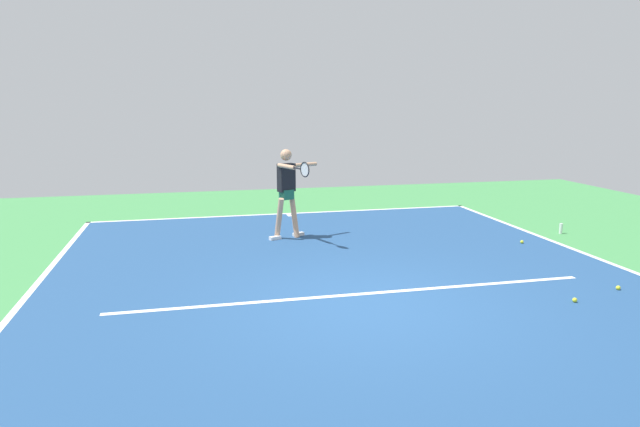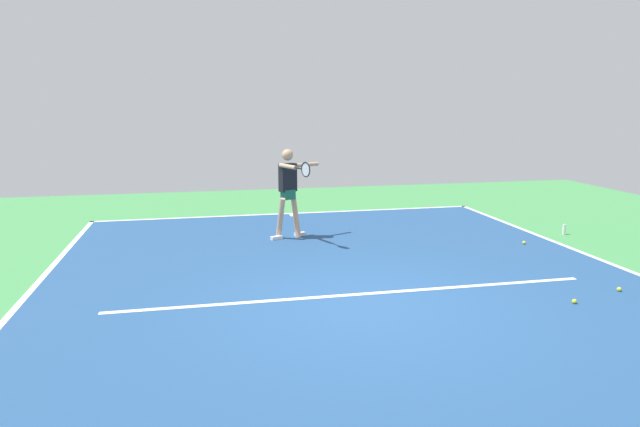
% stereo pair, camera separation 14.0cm
% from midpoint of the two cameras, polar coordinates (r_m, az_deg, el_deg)
% --- Properties ---
extents(ground_plane, '(21.55, 21.55, 0.00)m').
position_cam_midpoint_polar(ground_plane, '(7.86, 4.53, -9.26)').
color(ground_plane, '#428E4C').
extents(court_surface, '(9.54, 13.40, 0.00)m').
position_cam_midpoint_polar(court_surface, '(7.86, 4.53, -9.24)').
color(court_surface, navy).
rests_on(court_surface, ground_plane).
extents(court_line_baseline_near, '(9.54, 0.10, 0.01)m').
position_cam_midpoint_polar(court_line_baseline_near, '(14.12, -3.58, 0.00)').
color(court_line_baseline_near, white).
rests_on(court_line_baseline_near, ground_plane).
extents(court_line_service, '(7.15, 0.10, 0.01)m').
position_cam_midpoint_polar(court_line_service, '(8.27, 3.58, -8.17)').
color(court_line_service, white).
rests_on(court_line_service, ground_plane).
extents(court_line_centre_mark, '(0.10, 0.30, 0.01)m').
position_cam_midpoint_polar(court_line_centre_mark, '(13.93, -3.44, -0.16)').
color(court_line_centre_mark, white).
rests_on(court_line_centre_mark, ground_plane).
extents(tennis_player, '(1.09, 1.38, 1.84)m').
position_cam_midpoint_polar(tennis_player, '(11.39, -3.66, 2.72)').
color(tennis_player, tan).
rests_on(tennis_player, ground_plane).
extents(tennis_ball_near_service_line, '(0.07, 0.07, 0.07)m').
position_cam_midpoint_polar(tennis_ball_near_service_line, '(9.50, 27.67, -6.70)').
color(tennis_ball_near_service_line, yellow).
rests_on(tennis_ball_near_service_line, ground_plane).
extents(tennis_ball_by_sideline, '(0.07, 0.07, 0.07)m').
position_cam_midpoint_polar(tennis_ball_by_sideline, '(8.67, 24.05, -8.04)').
color(tennis_ball_by_sideline, yellow).
rests_on(tennis_ball_by_sideline, ground_plane).
extents(tennis_ball_by_baseline, '(0.07, 0.07, 0.07)m').
position_cam_midpoint_polar(tennis_ball_by_baseline, '(11.80, 19.51, -2.74)').
color(tennis_ball_by_baseline, yellow).
rests_on(tennis_ball_by_baseline, ground_plane).
extents(water_bottle, '(0.07, 0.07, 0.22)m').
position_cam_midpoint_polar(water_bottle, '(12.96, 23.00, -1.42)').
color(water_bottle, white).
rests_on(water_bottle, ground_plane).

